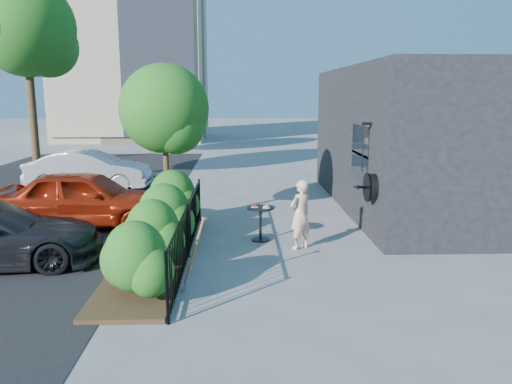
{
  "coord_description": "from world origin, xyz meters",
  "views": [
    {
      "loc": [
        -0.48,
        -9.69,
        3.24
      ],
      "look_at": [
        -0.11,
        0.71,
        1.2
      ],
      "focal_mm": 35.0,
      "sensor_mm": 36.0,
      "label": 1
    }
  ],
  "objects_px": {
    "cafe_table": "(261,217)",
    "shovel": "(193,258)",
    "street_tree_far": "(27,34)",
    "car_red": "(86,198)",
    "patio_tree": "(167,114)",
    "woman": "(300,215)",
    "car_silver": "(89,170)"
  },
  "relations": [
    {
      "from": "street_tree_far",
      "to": "woman",
      "type": "height_order",
      "value": "street_tree_far"
    },
    {
      "from": "woman",
      "to": "car_silver",
      "type": "height_order",
      "value": "woman"
    },
    {
      "from": "woman",
      "to": "car_silver",
      "type": "xyz_separation_m",
      "value": [
        -6.43,
        6.92,
        -0.06
      ]
    },
    {
      "from": "cafe_table",
      "to": "shovel",
      "type": "relative_size",
      "value": 0.63
    },
    {
      "from": "shovel",
      "to": "car_silver",
      "type": "bearing_deg",
      "value": 115.34
    },
    {
      "from": "cafe_table",
      "to": "shovel",
      "type": "bearing_deg",
      "value": -113.42
    },
    {
      "from": "woman",
      "to": "car_silver",
      "type": "relative_size",
      "value": 0.36
    },
    {
      "from": "street_tree_far",
      "to": "cafe_table",
      "type": "height_order",
      "value": "street_tree_far"
    },
    {
      "from": "patio_tree",
      "to": "car_red",
      "type": "relative_size",
      "value": 0.95
    },
    {
      "from": "car_red",
      "to": "shovel",
      "type": "bearing_deg",
      "value": -143.45
    },
    {
      "from": "cafe_table",
      "to": "car_silver",
      "type": "xyz_separation_m",
      "value": [
        -5.61,
        6.28,
        0.15
      ]
    },
    {
      "from": "cafe_table",
      "to": "car_red",
      "type": "xyz_separation_m",
      "value": [
        -4.28,
        1.38,
        0.18
      ]
    },
    {
      "from": "street_tree_far",
      "to": "car_red",
      "type": "height_order",
      "value": "street_tree_far"
    },
    {
      "from": "street_tree_far",
      "to": "shovel",
      "type": "height_order",
      "value": "street_tree_far"
    },
    {
      "from": "woman",
      "to": "shovel",
      "type": "xyz_separation_m",
      "value": [
        -2.08,
        -2.27,
        -0.17
      ]
    },
    {
      "from": "shovel",
      "to": "patio_tree",
      "type": "bearing_deg",
      "value": 102.3
    },
    {
      "from": "cafe_table",
      "to": "shovel",
      "type": "distance_m",
      "value": 3.17
    },
    {
      "from": "patio_tree",
      "to": "shovel",
      "type": "xyz_separation_m",
      "value": [
        0.98,
        -4.51,
        -2.19
      ]
    },
    {
      "from": "patio_tree",
      "to": "car_silver",
      "type": "distance_m",
      "value": 6.13
    },
    {
      "from": "street_tree_far",
      "to": "car_silver",
      "type": "xyz_separation_m",
      "value": [
        4.33,
        -6.52,
        -5.24
      ]
    },
    {
      "from": "patio_tree",
      "to": "shovel",
      "type": "distance_m",
      "value": 5.11
    },
    {
      "from": "street_tree_far",
      "to": "shovel",
      "type": "distance_m",
      "value": 18.73
    },
    {
      "from": "street_tree_far",
      "to": "car_red",
      "type": "relative_size",
      "value": 1.99
    },
    {
      "from": "shovel",
      "to": "car_silver",
      "type": "distance_m",
      "value": 10.17
    },
    {
      "from": "patio_tree",
      "to": "woman",
      "type": "height_order",
      "value": "patio_tree"
    },
    {
      "from": "woman",
      "to": "shovel",
      "type": "distance_m",
      "value": 3.08
    },
    {
      "from": "street_tree_far",
      "to": "shovel",
      "type": "bearing_deg",
      "value": -61.07
    },
    {
      "from": "woman",
      "to": "street_tree_far",
      "type": "bearing_deg",
      "value": -87.21
    },
    {
      "from": "car_red",
      "to": "car_silver",
      "type": "bearing_deg",
      "value": 16.42
    },
    {
      "from": "cafe_table",
      "to": "woman",
      "type": "bearing_deg",
      "value": -37.89
    },
    {
      "from": "cafe_table",
      "to": "car_red",
      "type": "distance_m",
      "value": 4.5
    },
    {
      "from": "cafe_table",
      "to": "car_silver",
      "type": "distance_m",
      "value": 8.42
    }
  ]
}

